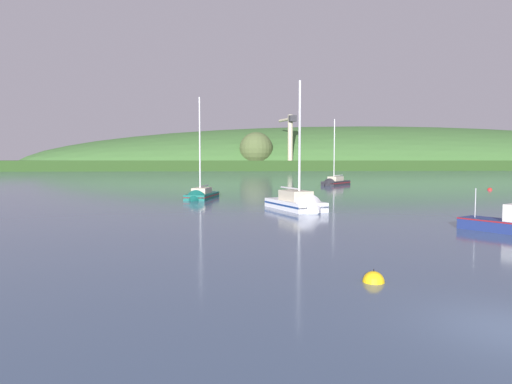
{
  "coord_description": "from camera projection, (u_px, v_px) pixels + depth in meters",
  "views": [
    {
      "loc": [
        -7.52,
        -10.8,
        4.3
      ],
      "look_at": [
        -3.58,
        36.43,
        1.0
      ],
      "focal_mm": 32.38,
      "sensor_mm": 36.0,
      "label": 1
    }
  ],
  "objects": [
    {
      "name": "sailboat_far_left",
      "position": [
        334.0,
        184.0,
        78.57
      ],
      "size": [
        6.73,
        7.53,
        12.22
      ],
      "rotation": [
        0.0,
        0.0,
        4.03
      ],
      "color": "#232328",
      "rests_on": "ground"
    },
    {
      "name": "fishing_boat_moored",
      "position": [
        510.0,
        226.0,
        27.3
      ],
      "size": [
        4.13,
        5.21,
        3.14
      ],
      "rotation": [
        0.0,
        0.0,
        5.27
      ],
      "color": "navy",
      "rests_on": "ground"
    },
    {
      "name": "mooring_buoy_midchannel",
      "position": [
        490.0,
        190.0,
        66.03
      ],
      "size": [
        0.64,
        0.64,
        0.72
      ],
      "color": "red",
      "rests_on": "ground"
    },
    {
      "name": "sailboat_midwater_white",
      "position": [
        200.0,
        198.0,
        50.72
      ],
      "size": [
        3.97,
        7.62,
        12.22
      ],
      "rotation": [
        0.0,
        0.0,
        4.47
      ],
      "color": "#0F564C",
      "rests_on": "ground"
    },
    {
      "name": "dockside_crane",
      "position": [
        290.0,
        143.0,
        192.99
      ],
      "size": [
        6.44,
        14.07,
        23.08
      ],
      "rotation": [
        0.0,
        0.0,
        1.85
      ],
      "color": "#4C4C51",
      "rests_on": "ground"
    },
    {
      "name": "far_shoreline_hill",
      "position": [
        365.0,
        168.0,
        237.91
      ],
      "size": [
        469.2,
        110.42,
        42.84
      ],
      "rotation": [
        0.0,
        0.0,
        -0.01
      ],
      "color": "#27431B",
      "rests_on": "ground"
    },
    {
      "name": "sailboat_near_mooring",
      "position": [
        300.0,
        206.0,
        39.41
      ],
      "size": [
        4.9,
        8.11,
        12.15
      ],
      "rotation": [
        0.0,
        0.0,
        5.02
      ],
      "color": "white",
      "rests_on": "ground"
    },
    {
      "name": "mooring_buoy_far_upstream",
      "position": [
        373.0,
        282.0,
        16.25
      ],
      "size": [
        0.77,
        0.77,
        0.85
      ],
      "color": "yellow",
      "rests_on": "ground"
    }
  ]
}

